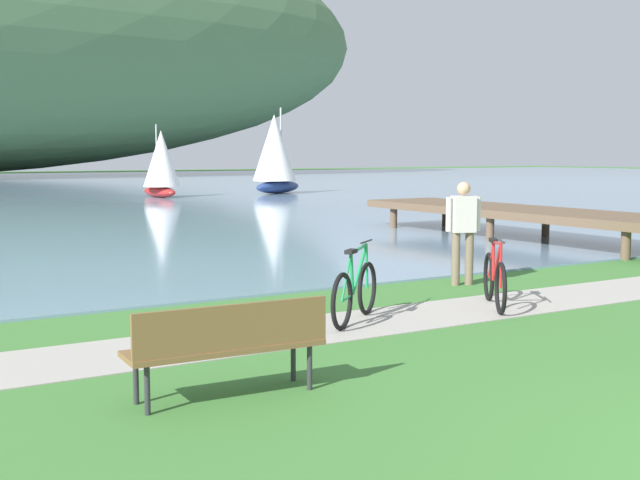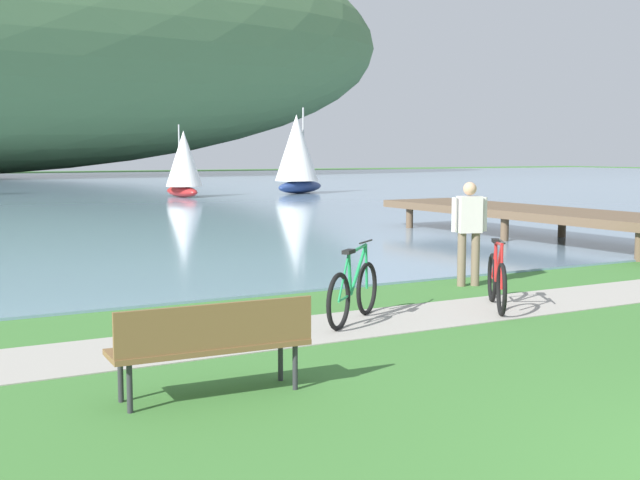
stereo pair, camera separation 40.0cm
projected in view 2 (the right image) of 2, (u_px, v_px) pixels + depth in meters
shoreline_path at (366, 323)px, 10.47m from camera, size 60.00×1.50×0.01m
park_bench_near_camera at (213, 341)px, 7.22m from camera, size 1.82×0.56×0.88m
bicycle_leaning_near_bench at (354, 292)px, 10.50m from camera, size 1.42×1.15×1.01m
bicycle_beside_path at (497, 281)px, 11.41m from camera, size 1.04×1.50×1.01m
person_at_shoreline at (469, 227)px, 13.32m from camera, size 0.59×0.32×1.71m
sailboat_nearest_to_shore at (297, 153)px, 43.21m from camera, size 3.91×3.19×4.56m
sailboat_far_off at (184, 163)px, 39.65m from camera, size 1.95×3.07×3.53m
pier_dock at (534, 213)px, 20.32m from camera, size 2.40×10.00×0.80m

